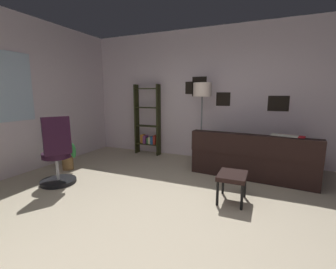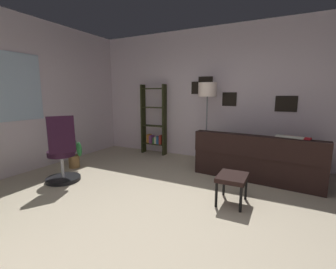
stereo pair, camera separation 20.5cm
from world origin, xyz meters
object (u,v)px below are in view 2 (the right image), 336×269
at_px(office_chair, 62,156).
at_px(potted_plant, 73,153).
at_px(bookshelf, 154,124).
at_px(footstool, 232,179).
at_px(couch, 268,160).
at_px(floor_lamp, 207,95).

bearing_deg(office_chair, potted_plant, 37.91).
relative_size(office_chair, bookshelf, 0.67).
height_order(footstool, office_chair, office_chair).
bearing_deg(office_chair, footstool, -79.32).
bearing_deg(footstool, potted_plant, 87.62).
distance_m(office_chair, bookshelf, 2.39).
height_order(couch, bookshelf, bookshelf).
bearing_deg(bookshelf, office_chair, 170.32).
distance_m(floor_lamp, potted_plant, 2.97).
height_order(office_chair, bookshelf, bookshelf).
height_order(floor_lamp, potted_plant, floor_lamp).
height_order(footstool, floor_lamp, floor_lamp).
height_order(couch, floor_lamp, floor_lamp).
bearing_deg(potted_plant, floor_lamp, -57.50).
bearing_deg(couch, floor_lamp, 80.59).
bearing_deg(office_chair, couch, -57.97).
bearing_deg(couch, office_chair, 122.03).
bearing_deg(footstool, office_chair, 100.68).
xyz_separation_m(couch, floor_lamp, (0.20, 1.24, 1.16)).
relative_size(bookshelf, floor_lamp, 1.00).
distance_m(footstool, potted_plant, 3.19).
relative_size(couch, footstool, 4.77).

